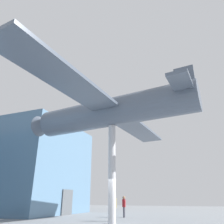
% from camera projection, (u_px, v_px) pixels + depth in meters
% --- Properties ---
extents(glass_pavilion_right, '(10.28, 10.54, 9.67)m').
position_uv_depth(glass_pavilion_right, '(28.00, 169.00, 24.27)').
color(glass_pavilion_right, slate).
rests_on(glass_pavilion_right, ground_plane).
extents(support_pylon_central, '(0.43, 0.43, 5.73)m').
position_uv_depth(support_pylon_central, '(112.00, 173.00, 12.66)').
color(support_pylon_central, '#B7B7BC').
rests_on(support_pylon_central, ground_plane).
extents(suspended_airplane, '(16.70, 12.21, 2.85)m').
position_uv_depth(suspended_airplane, '(109.00, 112.00, 14.16)').
color(suspended_airplane, '#4C5666').
rests_on(suspended_airplane, support_pylon_central).
extents(visitor_person, '(0.45, 0.41, 1.75)m').
position_uv_depth(visitor_person, '(114.00, 206.00, 15.37)').
color(visitor_person, '#232328').
rests_on(visitor_person, ground_plane).
extents(visitor_second, '(0.43, 0.27, 1.67)m').
position_uv_depth(visitor_second, '(124.00, 205.00, 18.54)').
color(visitor_second, '#383842').
rests_on(visitor_second, ground_plane).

